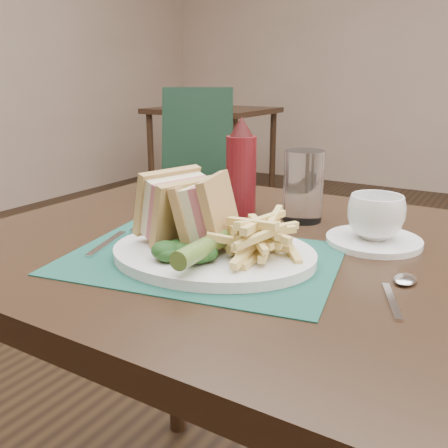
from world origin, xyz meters
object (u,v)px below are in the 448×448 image
placemat (201,258)px  ketchup_bottle (241,167)px  table_main (242,430)px  sandwich_half_a (167,203)px  sandwich_half_b (193,209)px  check_presenter (198,146)px  saucer (374,241)px  drinking_glass (303,186)px  table_bg_left (213,155)px  plate (213,254)px  coffee_cup (376,217)px

placemat → ketchup_bottle: ketchup_bottle is taller
table_main → sandwich_half_a: size_ratio=8.34×
sandwich_half_b → check_presenter: (-0.18, 0.28, 0.05)m
sandwich_half_b → saucer: size_ratio=0.69×
table_main → ketchup_bottle: ketchup_bottle is taller
sandwich_half_b → drinking_glass: (0.07, 0.25, -0.00)m
table_main → table_bg_left: (-1.82, 2.74, 0.00)m
table_main → sandwich_half_b: 0.46m
drinking_glass → placemat: bearing=-100.1°
check_presenter → ketchup_bottle: bearing=-50.8°
placemat → saucer: size_ratio=2.60×
table_main → ketchup_bottle: 0.49m
placemat → plate: size_ratio=1.30×
table_main → placemat: bearing=-95.0°
drinking_glass → check_presenter: (-0.25, 0.03, 0.05)m
ketchup_bottle → check_presenter: bearing=159.7°
coffee_cup → ketchup_bottle: bearing=171.1°
plate → drinking_glass: 0.27m
plate → saucer: 0.27m
plate → ketchup_bottle: size_ratio=1.61×
sandwich_half_a → sandwich_half_b: (0.05, -0.00, -0.00)m
sandwich_half_a → coffee_cup: 0.33m
table_main → sandwich_half_b: size_ratio=8.64×
placemat → sandwich_half_b: (-0.02, 0.01, 0.07)m
plate → ketchup_bottle: bearing=97.1°
sandwich_half_b → table_bg_left: bearing=108.9°
table_main → table_bg_left: size_ratio=1.00×
placemat → sandwich_half_a: size_ratio=3.62×
plate → sandwich_half_b: bearing=156.4°
table_main → coffee_cup: coffee_cup is taller
sandwich_half_a → ketchup_bottle: 0.23m
table_main → saucer: 0.43m
coffee_cup → plate: bearing=-132.9°
drinking_glass → coffee_cup: bearing=-23.0°
sandwich_half_b → ketchup_bottle: bearing=88.6°
plate → drinking_glass: (0.03, 0.26, 0.06)m
table_main → saucer: size_ratio=6.00×
sandwich_half_b → drinking_glass: drinking_glass is taller
sandwich_half_a → check_presenter: (-0.13, 0.27, 0.05)m
table_main → ketchup_bottle: size_ratio=4.84×
drinking_glass → sandwich_half_b: bearing=-105.6°
sandwich_half_a → drinking_glass: size_ratio=0.83×
placemat → check_presenter: (-0.20, 0.29, 0.12)m
sandwich_half_b → coffee_cup: (0.22, 0.19, -0.02)m
sandwich_half_b → coffee_cup: bearing=27.2°
saucer → drinking_glass: size_ratio=1.15×
plate → sandwich_half_a: bearing=159.5°
sandwich_half_b → check_presenter: check_presenter is taller
table_main → drinking_glass: drinking_glass is taller
ketchup_bottle → table_bg_left: bearing=123.6°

